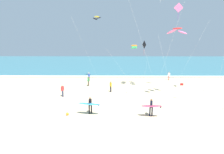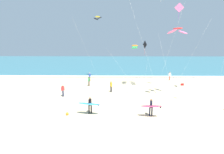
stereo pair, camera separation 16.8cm
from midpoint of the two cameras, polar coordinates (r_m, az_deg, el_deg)
ground_plane at (r=14.47m, az=0.92°, el=-17.17°), size 160.00×160.00×0.00m
ocean_water at (r=66.14m, az=1.07°, el=4.86°), size 160.00×60.00×0.08m
shoreline_foam at (r=36.71m, az=1.04°, el=0.21°), size 160.00×1.64×0.01m
surfer_lead at (r=17.07m, az=12.80°, el=-9.18°), size 2.02×1.03×1.71m
surfer_trailing at (r=17.36m, az=-7.01°, el=-8.62°), size 2.32×1.08×1.71m
kite_arc_scarlet_near at (r=22.91m, az=20.60°, el=13.77°), size 3.15×3.66×8.64m
kite_diamond_rose_mid at (r=27.25m, az=21.32°, el=19.25°), size 5.02×0.30×12.23m
kite_arc_amber_high at (r=27.82m, az=7.50°, el=9.62°), size 5.11×2.26×6.59m
kite_arc_golden_close at (r=33.85m, az=-4.52°, el=18.46°), size 5.06×3.56×11.67m
kite_diamond_charcoal_outer at (r=30.48m, az=10.74°, el=9.91°), size 0.74×2.16×7.30m
bystander_red_top at (r=23.74m, az=-15.37°, el=-4.22°), size 0.34×0.41×1.59m
bystander_blue_top at (r=32.59m, az=-7.07°, el=0.09°), size 0.31×0.45×1.59m
bystander_yellow_top at (r=25.01m, az=-0.10°, el=-3.08°), size 0.29×0.46×1.59m
bystander_white_top at (r=34.84m, az=18.26°, el=0.32°), size 0.44×0.32×1.59m
bystander_green_top at (r=28.85m, az=-7.29°, el=-1.30°), size 0.24×0.49×1.59m
lifeguard_flag at (r=23.17m, az=21.42°, el=-3.79°), size 0.45×0.05×2.10m
beach_ball at (r=17.83m, az=-13.98°, el=-11.45°), size 0.28×0.28×0.28m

